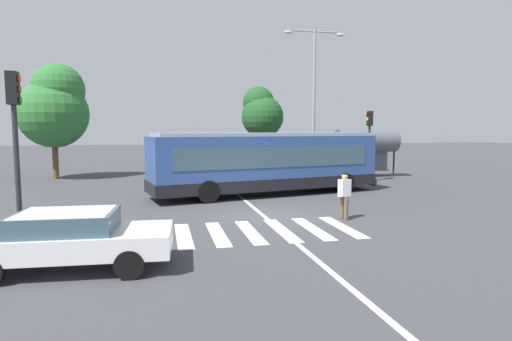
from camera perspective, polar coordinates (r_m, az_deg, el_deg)
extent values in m
plane|color=#3D3D42|center=(15.93, 1.36, -6.02)|extent=(160.00, 160.00, 0.00)
cylinder|color=black|center=(23.71, 8.63, -1.05)|extent=(1.04, 0.50, 1.00)
cylinder|color=black|center=(21.80, 12.02, -1.68)|extent=(1.04, 0.50, 1.00)
cylinder|color=black|center=(20.64, -8.56, -2.02)|extent=(1.04, 0.50, 1.00)
cylinder|color=black|center=(18.42, -6.52, -2.90)|extent=(1.04, 0.50, 1.00)
cube|color=#2D4C8E|center=(20.67, 1.46, 1.19)|extent=(11.68, 4.84, 2.55)
cube|color=black|center=(20.77, 1.45, -1.57)|extent=(11.80, 4.89, 0.55)
cube|color=#3D5666|center=(20.65, 1.46, 2.03)|extent=(10.35, 4.61, 0.96)
cube|color=#3D5666|center=(23.72, 13.93, 2.08)|extent=(0.50, 2.20, 1.63)
cube|color=black|center=(23.68, 13.98, 4.23)|extent=(0.46, 1.91, 0.28)
cube|color=#99999E|center=(20.61, 1.47, 4.94)|extent=(11.19, 4.55, 0.16)
cube|color=#28282B|center=(23.91, 14.06, -1.27)|extent=(0.64, 2.52, 0.36)
cylinder|color=brown|center=(15.37, 11.67, -4.95)|extent=(0.16, 0.16, 0.85)
cylinder|color=brown|center=(15.20, 12.18, -5.07)|extent=(0.16, 0.16, 0.85)
cube|color=white|center=(15.17, 11.98, -2.32)|extent=(0.45, 0.35, 0.60)
cylinder|color=white|center=(15.02, 11.27, -2.49)|extent=(0.10, 0.10, 0.55)
cylinder|color=white|center=(15.33, 12.67, -2.36)|extent=(0.10, 0.10, 0.55)
sphere|color=tan|center=(15.12, 12.01, -0.78)|extent=(0.22, 0.22, 0.22)
sphere|color=black|center=(15.11, 12.01, -0.53)|extent=(0.19, 0.19, 0.19)
cylinder|color=black|center=(11.15, -15.70, -9.59)|extent=(0.65, 0.24, 0.64)
cylinder|color=black|center=(9.56, -16.88, -12.18)|extent=(0.65, 0.24, 0.64)
cylinder|color=black|center=(11.81, -29.45, -9.26)|extent=(0.65, 0.24, 0.64)
cube|color=white|center=(10.54, -23.93, -8.95)|extent=(4.61, 2.11, 0.52)
cube|color=#3D5666|center=(10.45, -24.52, -6.39)|extent=(2.26, 1.74, 0.44)
cube|color=white|center=(10.42, -24.56, -5.39)|extent=(2.08, 1.66, 0.09)
cylinder|color=black|center=(31.68, -13.60, 0.17)|extent=(0.26, 0.66, 0.64)
cylinder|color=black|center=(31.54, -10.58, 0.21)|extent=(0.26, 0.66, 0.64)
cylinder|color=black|center=(28.92, -14.20, -0.34)|extent=(0.26, 0.66, 0.64)
cylinder|color=black|center=(28.77, -10.89, -0.30)|extent=(0.26, 0.66, 0.64)
cube|color=#196B70|center=(30.18, -12.32, 0.55)|extent=(2.24, 4.65, 0.52)
cube|color=#3D5666|center=(30.06, -12.35, 1.45)|extent=(1.80, 2.30, 0.44)
cube|color=#196B70|center=(30.05, -12.36, 1.80)|extent=(1.71, 2.12, 0.09)
cylinder|color=black|center=(31.61, -9.16, 0.25)|extent=(0.24, 0.65, 0.64)
cylinder|color=black|center=(31.64, -6.13, 0.29)|extent=(0.24, 0.65, 0.64)
cylinder|color=black|center=(28.83, -9.18, -0.26)|extent=(0.24, 0.65, 0.64)
cylinder|color=black|center=(28.87, -5.86, -0.21)|extent=(0.24, 0.65, 0.64)
cube|color=#234293|center=(30.20, -7.59, 0.64)|extent=(2.12, 4.61, 0.52)
cube|color=#3D5666|center=(30.07, -7.60, 1.53)|extent=(1.75, 2.26, 0.44)
cube|color=#234293|center=(30.06, -7.60, 1.88)|extent=(1.66, 2.08, 0.09)
cylinder|color=black|center=(32.17, -4.17, 0.39)|extent=(0.22, 0.65, 0.64)
cylinder|color=black|center=(32.41, -1.23, 0.45)|extent=(0.22, 0.65, 0.64)
cylinder|color=black|center=(29.41, -3.53, -0.08)|extent=(0.22, 0.65, 0.64)
cylinder|color=black|center=(29.68, -0.32, -0.02)|extent=(0.22, 0.65, 0.64)
cube|color=#AD1E1E|center=(30.88, -2.33, 0.79)|extent=(1.97, 4.56, 0.52)
cube|color=#3D5666|center=(30.75, -2.30, 1.66)|extent=(1.67, 2.21, 0.44)
cube|color=#AD1E1E|center=(30.74, -2.31, 2.01)|extent=(1.59, 2.03, 0.09)
cylinder|color=#28282B|center=(13.37, -29.75, -0.57)|extent=(0.14, 0.14, 3.88)
cube|color=black|center=(13.36, -30.24, 9.68)|extent=(0.28, 0.32, 0.90)
cylinder|color=red|center=(13.34, -29.59, 10.89)|extent=(0.04, 0.20, 0.20)
cylinder|color=#463707|center=(13.31, -29.53, 9.60)|extent=(0.04, 0.20, 0.20)
cylinder|color=#093B10|center=(13.29, -29.47, 8.31)|extent=(0.04, 0.20, 0.20)
cylinder|color=#28282B|center=(26.70, 15.14, 2.19)|extent=(0.14, 0.14, 3.45)
cube|color=black|center=(26.67, 15.26, 6.86)|extent=(0.28, 0.32, 0.90)
cylinder|color=#410907|center=(26.60, 14.95, 7.45)|extent=(0.04, 0.20, 0.20)
cylinder|color=yellow|center=(26.59, 14.93, 6.80)|extent=(0.04, 0.20, 0.20)
cylinder|color=#093B10|center=(26.58, 14.92, 6.16)|extent=(0.04, 0.20, 0.20)
cylinder|color=#28282B|center=(28.47, 11.07, 1.32)|extent=(0.12, 0.12, 2.30)
cylinder|color=#28282B|center=(30.39, 18.27, 1.40)|extent=(0.12, 0.12, 2.30)
cube|color=slate|center=(29.98, 14.18, 1.68)|extent=(4.00, 0.04, 1.93)
cylinder|color=#515660|center=(29.31, 14.85, 3.96)|extent=(4.25, 1.54, 1.54)
cube|color=#4C3823|center=(29.43, 14.76, 0.00)|extent=(3.33, 0.36, 0.08)
cylinder|color=#939399|center=(29.08, 7.89, 8.97)|extent=(0.20, 0.20, 9.92)
cylinder|color=#939399|center=(30.09, 9.74, 18.08)|extent=(1.84, 0.10, 0.10)
ellipsoid|color=silver|center=(30.41, 11.41, 17.67)|extent=(0.60, 0.32, 0.20)
cylinder|color=#939399|center=(29.46, 6.25, 18.40)|extent=(1.84, 0.10, 0.10)
ellipsoid|color=silver|center=(29.15, 4.45, 18.30)|extent=(0.60, 0.32, 0.20)
cylinder|color=brown|center=(30.34, -25.67, 1.51)|extent=(0.36, 0.36, 2.71)
sphere|color=#2D7033|center=(30.30, -25.90, 6.99)|extent=(4.42, 4.42, 4.42)
sphere|color=#2D7033|center=(30.32, -25.37, 9.95)|extent=(3.32, 3.32, 3.32)
cylinder|color=brown|center=(34.02, 0.89, 2.74)|extent=(0.36, 0.36, 3.08)
sphere|color=#1E5123|center=(34.00, 0.89, 7.33)|extent=(3.38, 3.38, 3.38)
sphere|color=#1E5123|center=(34.35, 0.34, 9.29)|extent=(2.54, 2.54, 2.54)
cube|color=silver|center=(13.01, -9.85, -8.72)|extent=(0.45, 3.15, 0.01)
cube|color=silver|center=(13.10, -5.28, -8.56)|extent=(0.45, 3.15, 0.01)
cube|color=silver|center=(13.27, -0.79, -8.36)|extent=(0.45, 3.15, 0.01)
cube|color=silver|center=(13.52, 3.54, -8.11)|extent=(0.45, 3.15, 0.01)
cube|color=silver|center=(13.84, 7.70, -7.83)|extent=(0.45, 3.15, 0.01)
cube|color=silver|center=(14.23, 11.64, -7.52)|extent=(0.45, 3.15, 0.01)
cube|color=silver|center=(17.81, -0.68, -4.78)|extent=(0.16, 24.00, 0.01)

